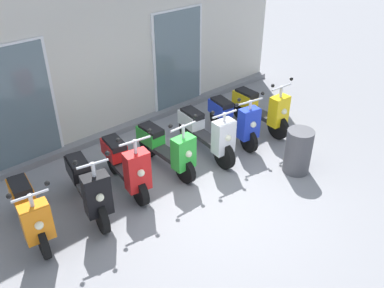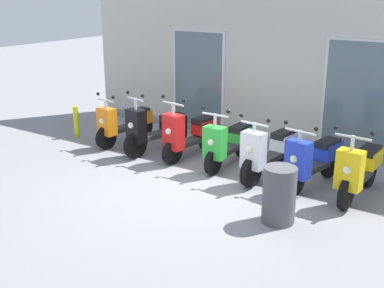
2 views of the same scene
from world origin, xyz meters
The scene contains 11 objects.
ground_plane centered at (0.00, 0.00, 0.00)m, with size 40.00×40.00×0.00m, color gray.
storefront_facade centered at (0.00, 3.14, 1.92)m, with size 9.56×0.50×3.96m.
scooter_orange centered at (-2.52, 1.16, 0.46)m, with size 0.58×1.54×1.16m.
scooter_black centered at (-1.62, 1.07, 0.49)m, with size 0.65×1.63×1.31m.
scooter_red centered at (-0.86, 1.16, 0.49)m, with size 0.62×1.51×1.30m.
scooter_green centered at (0.01, 1.18, 0.46)m, with size 0.59×1.58×1.23m.
scooter_white centered at (0.89, 1.06, 0.48)m, with size 0.60×1.68×1.22m.
scooter_blue centered at (1.68, 1.10, 0.49)m, with size 0.68×1.56×1.20m.
scooter_yellow centered at (2.45, 1.04, 0.48)m, with size 0.61×1.60×1.27m.
curb_bollard centered at (-3.74, 0.93, 0.35)m, with size 0.12×0.12×0.70m, color yellow.
trash_bin centered at (1.73, -0.43, 0.41)m, with size 0.48×0.48×0.83m, color #4C4C51.
Camera 2 is at (4.14, -6.35, 3.21)m, focal length 45.14 mm.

